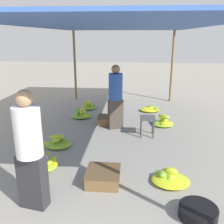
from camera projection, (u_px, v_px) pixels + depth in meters
canopy_post_back_left at (75, 66)px, 8.75m from camera, size 0.08×0.08×2.38m
canopy_post_back_right at (172, 67)px, 8.47m from camera, size 0.08×0.08×2.38m
canopy_tarp at (116, 26)px, 5.18m from camera, size 3.76×6.84×0.04m
vendor_foreground at (30, 149)px, 3.14m from camera, size 0.40×0.40×1.60m
stool at (147, 121)px, 5.64m from camera, size 0.34×0.34×0.45m
basin_black at (198, 212)px, 3.14m from camera, size 0.49×0.49×0.15m
banana_pile_left_0 at (57, 142)px, 5.15m from camera, size 0.59×0.47×0.26m
banana_pile_left_1 at (82, 114)px, 6.98m from camera, size 0.56×0.48×0.26m
banana_pile_left_2 at (89, 106)px, 7.82m from camera, size 0.51×0.49×0.27m
banana_pile_left_3 at (43, 164)px, 4.27m from camera, size 0.54×0.57×0.30m
banana_pile_right_0 at (151, 109)px, 7.60m from camera, size 0.60×0.56×0.15m
banana_pile_right_1 at (163, 122)px, 6.36m from camera, size 0.57×0.52×0.30m
banana_pile_right_3 at (169, 178)px, 3.89m from camera, size 0.59×0.52×0.25m
crate_near at (103, 177)px, 3.87m from camera, size 0.52×0.52×0.22m
crate_mid at (107, 120)px, 6.48m from camera, size 0.46×0.46×0.21m
shopper_walking_mid at (116, 96)px, 5.99m from camera, size 0.43×0.43×1.56m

